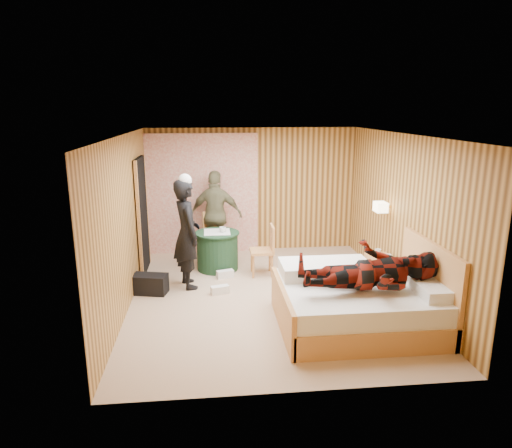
{
  "coord_description": "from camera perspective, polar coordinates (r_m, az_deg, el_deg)",
  "views": [
    {
      "loc": [
        -0.87,
        -6.61,
        2.88
      ],
      "look_at": [
        -0.13,
        0.51,
        1.05
      ],
      "focal_mm": 32.0,
      "sensor_mm": 36.0,
      "label": 1
    }
  ],
  "objects": [
    {
      "name": "chair_near",
      "position": [
        8.0,
        1.29,
        -2.81
      ],
      "size": [
        0.41,
        0.41,
        0.9
      ],
      "rotation": [
        0.0,
        0.0,
        -1.58
      ],
      "color": "#E5A45E",
      "rests_on": "floor"
    },
    {
      "name": "cup_table",
      "position": [
        8.19,
        -4.19,
        -0.71
      ],
      "size": [
        0.14,
        0.14,
        0.1
      ],
      "primitive_type": "imported",
      "rotation": [
        0.0,
        0.0,
        0.12
      ],
      "color": "white",
      "rests_on": "round_table"
    },
    {
      "name": "doorway",
      "position": [
        8.3,
        -14.03,
        1.0
      ],
      "size": [
        0.06,
        0.9,
        2.05
      ],
      "primitive_type": "cube",
      "color": "black",
      "rests_on": "floor"
    },
    {
      "name": "ceiling",
      "position": [
        6.67,
        1.58,
        11.09
      ],
      "size": [
        4.2,
        5.0,
        0.01
      ],
      "primitive_type": "cube",
      "color": "silver",
      "rests_on": "wall_back"
    },
    {
      "name": "chair_far",
      "position": [
        8.9,
        -5.15,
        -0.95
      ],
      "size": [
        0.55,
        0.55,
        0.93
      ],
      "rotation": [
        0.0,
        0.0,
        0.38
      ],
      "color": "#E5A45E",
      "rests_on": "floor"
    },
    {
      "name": "book_upper",
      "position": [
        7.65,
        15.47,
        -3.89
      ],
      "size": [
        0.19,
        0.24,
        0.02
      ],
      "primitive_type": "imported",
      "rotation": [
        0.0,
        0.0,
        -0.13
      ],
      "color": "white",
      "rests_on": "nightstand"
    },
    {
      "name": "wall_back",
      "position": [
        9.29,
        -0.48,
        4.24
      ],
      "size": [
        4.2,
        0.02,
        2.5
      ],
      "primitive_type": "cube",
      "color": "tan",
      "rests_on": "floor"
    },
    {
      "name": "cup_nightstand",
      "position": [
        7.81,
        15.0,
        -3.37
      ],
      "size": [
        0.13,
        0.13,
        0.09
      ],
      "primitive_type": "imported",
      "rotation": [
        0.0,
        0.0,
        -0.3
      ],
      "color": "white",
      "rests_on": "nightstand"
    },
    {
      "name": "round_table",
      "position": [
        8.35,
        -4.84,
        -3.3
      ],
      "size": [
        0.8,
        0.8,
        0.71
      ],
      "color": "#1C3E27",
      "rests_on": "floor"
    },
    {
      "name": "sneaker_right",
      "position": [
        7.36,
        -4.54,
        -8.19
      ],
      "size": [
        0.31,
        0.19,
        0.13
      ],
      "primitive_type": "cube",
      "rotation": [
        0.0,
        0.0,
        0.26
      ],
      "color": "white",
      "rests_on": "floor"
    },
    {
      "name": "wall_right",
      "position": [
        7.42,
        17.81,
        0.97
      ],
      "size": [
        0.02,
        5.0,
        2.5
      ],
      "primitive_type": "cube",
      "color": "tan",
      "rests_on": "floor"
    },
    {
      "name": "wall_lamp",
      "position": [
        7.75,
        15.33,
        2.07
      ],
      "size": [
        0.26,
        0.24,
        0.16
      ],
      "color": "gold",
      "rests_on": "wall_right"
    },
    {
      "name": "wall_left",
      "position": [
        6.91,
        -16.02,
        0.15
      ],
      "size": [
        0.02,
        5.0,
        2.5
      ],
      "primitive_type": "cube",
      "color": "tan",
      "rests_on": "floor"
    },
    {
      "name": "man_at_table",
      "position": [
        8.86,
        -5.0,
        1.13
      ],
      "size": [
        1.08,
        0.63,
        1.72
      ],
      "primitive_type": "imported",
      "rotation": [
        0.0,
        0.0,
        2.93
      ],
      "color": "#686545",
      "rests_on": "floor"
    },
    {
      "name": "duffel_bag",
      "position": [
        7.51,
        -13.13,
        -7.32
      ],
      "size": [
        0.6,
        0.41,
        0.31
      ],
      "primitive_type": "cube",
      "rotation": [
        0.0,
        0.0,
        -0.23
      ],
      "color": "black",
      "rests_on": "floor"
    },
    {
      "name": "man_on_bed",
      "position": [
        5.97,
        14.21,
        -4.41
      ],
      "size": [
        0.86,
        0.67,
        1.77
      ],
      "primitive_type": "imported",
      "rotation": [
        0.0,
        1.57,
        0.0
      ],
      "color": "#5F1209",
      "rests_on": "bed"
    },
    {
      "name": "sneaker_left",
      "position": [
        8.01,
        -3.88,
        -6.26
      ],
      "size": [
        0.32,
        0.2,
        0.13
      ],
      "primitive_type": "cube",
      "rotation": [
        0.0,
        0.0,
        0.29
      ],
      "color": "white",
      "rests_on": "floor"
    },
    {
      "name": "curtain",
      "position": [
        9.19,
        -6.67,
        3.72
      ],
      "size": [
        2.2,
        0.08,
        2.4
      ],
      "primitive_type": "cube",
      "color": "silver",
      "rests_on": "floor"
    },
    {
      "name": "bed",
      "position": [
        6.4,
        12.88,
        -9.49
      ],
      "size": [
        2.12,
        1.67,
        1.15
      ],
      "color": "#E5A45E",
      "rests_on": "floor"
    },
    {
      "name": "nightstand",
      "position": [
        7.79,
        15.2,
        -5.75
      ],
      "size": [
        0.4,
        0.54,
        0.52
      ],
      "color": "#E5A45E",
      "rests_on": "floor"
    },
    {
      "name": "floor",
      "position": [
        7.26,
        1.45,
        -9.03
      ],
      "size": [
        4.2,
        5.0,
        0.01
      ],
      "primitive_type": "cube",
      "color": "tan",
      "rests_on": "ground"
    },
    {
      "name": "book_lower",
      "position": [
        7.66,
        15.46,
        -4.03
      ],
      "size": [
        0.21,
        0.25,
        0.02
      ],
      "primitive_type": "imported",
      "rotation": [
        0.0,
        0.0,
        0.22
      ],
      "color": "white",
      "rests_on": "nightstand"
    },
    {
      "name": "woman_standing",
      "position": [
        7.46,
        -8.64,
        -1.23
      ],
      "size": [
        0.61,
        0.75,
        1.8
      ],
      "primitive_type": "imported",
      "rotation": [
        0.0,
        0.0,
        1.88
      ],
      "color": "black",
      "rests_on": "floor"
    }
  ]
}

